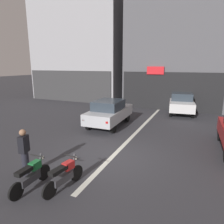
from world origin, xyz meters
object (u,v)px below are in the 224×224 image
Objects in this scene: car_silver_crossing_near at (109,112)px; motorcycle_green_row_leftmost at (31,175)px; motorcycle_red_row_left_mid at (64,175)px; person_by_motorcycles at (25,152)px; car_white_down_street at (181,102)px.

car_silver_crossing_near is 2.48× the size of motorcycle_green_row_leftmost.
motorcycle_green_row_leftmost is at bearing -85.32° from car_silver_crossing_near.
motorcycle_red_row_left_mid is at bearing 23.71° from motorcycle_green_row_leftmost.
person_by_motorcycles reaches higher than car_silver_crossing_near.
person_by_motorcycles reaches higher than motorcycle_red_row_left_mid.
person_by_motorcycles is at bearing -91.68° from car_silver_crossing_near.
car_white_down_street is 2.57× the size of motorcycle_green_row_leftmost.
car_silver_crossing_near is 0.97× the size of car_white_down_street.
motorcycle_green_row_leftmost and motorcycle_red_row_left_mid have the same top height.
car_silver_crossing_near reaches higher than motorcycle_green_row_leftmost.
car_white_down_street reaches higher than motorcycle_green_row_leftmost.
person_by_motorcycles is at bearing -108.49° from car_white_down_street.
motorcycle_red_row_left_mid is 0.99× the size of person_by_motorcycles.
car_silver_crossing_near is 6.92m from motorcycle_red_row_left_mid.
motorcycle_green_row_leftmost is (-3.25, -12.57, -0.43)m from car_white_down_street.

